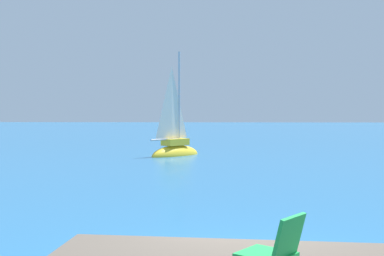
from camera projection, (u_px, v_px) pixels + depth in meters
The scene contains 2 objects.
sailboat_near at pixel (175, 149), 28.39m from camera, with size 3.03×3.14×6.19m.
beach_chair at pixel (276, 248), 5.37m from camera, with size 0.76×0.74×0.80m.
Camera 1 is at (-0.46, -8.45, 2.65)m, focal length 49.10 mm.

